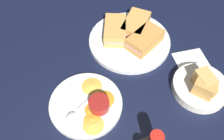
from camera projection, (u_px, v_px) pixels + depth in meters
ground_plane at (131, 70)px, 82.34cm from camera, size 110.00×110.00×3.00cm
plate_sandwich_main at (129, 41)px, 87.38cm from camera, size 29.87×29.87×1.60cm
sandwich_half_near at (145, 40)px, 83.39cm from camera, size 15.01×12.49×4.80cm
sandwich_half_far at (136, 25)px, 87.84cm from camera, size 14.51×14.62×4.80cm
sandwich_half_extra at (116, 30)px, 86.20cm from camera, size 12.26×14.97×4.80cm
ramekin_dark_sauce at (114, 28)px, 87.16cm from camera, size 6.79×6.79×4.13cm
spoon_by_dark_ramekin at (126, 38)px, 86.52cm from camera, size 5.84×9.44×0.80cm
plate_chips_companion at (86, 104)px, 71.83cm from camera, size 22.21×22.21×1.60cm
ramekin_light_gravy at (99, 104)px, 68.94cm from camera, size 6.19×6.19×3.28cm
spoon_by_gravy_ramekin at (74, 113)px, 68.79cm from camera, size 9.47×5.76×0.80cm
plantain_chip_scatter at (95, 105)px, 70.37cm from camera, size 13.69×19.73×0.60cm
bread_basket_rear at (201, 87)px, 73.40cm from camera, size 17.36×17.36×8.18cm
paper_napkin_folded at (191, 60)px, 82.73cm from camera, size 12.12×10.41×0.40cm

